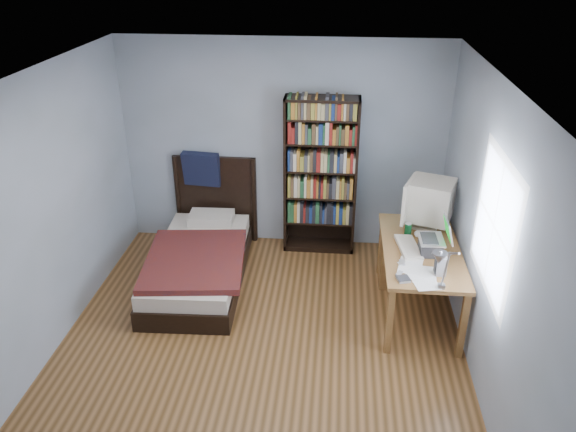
% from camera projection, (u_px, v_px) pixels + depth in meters
% --- Properties ---
extents(room, '(4.20, 4.24, 2.50)m').
position_uv_depth(room, '(261.00, 229.00, 4.73)').
color(room, '#533618').
rests_on(room, ground).
extents(desk, '(0.75, 1.49, 0.73)m').
position_uv_depth(desk, '(414.00, 255.00, 5.99)').
color(desk, brown).
rests_on(desk, floor).
extents(crt_monitor, '(0.58, 0.54, 0.53)m').
position_uv_depth(crt_monitor, '(428.00, 201.00, 5.77)').
color(crt_monitor, '#C0B49F').
rests_on(crt_monitor, desk).
extents(laptop, '(0.30, 0.31, 0.37)m').
position_uv_depth(laptop, '(433.00, 243.00, 5.36)').
color(laptop, '#2D2D30').
rests_on(laptop, desk).
extents(desk_lamp, '(0.23, 0.51, 0.60)m').
position_uv_depth(desk_lamp, '(440.00, 261.00, 4.33)').
color(desk_lamp, '#99999E').
rests_on(desk_lamp, desk).
extents(keyboard, '(0.25, 0.49, 0.05)m').
position_uv_depth(keyboard, '(408.00, 247.00, 5.47)').
color(keyboard, beige).
rests_on(keyboard, desk).
extents(speaker, '(0.09, 0.09, 0.18)m').
position_uv_depth(speaker, '(441.00, 266.00, 5.02)').
color(speaker, gray).
rests_on(speaker, desk).
extents(soda_can, '(0.07, 0.07, 0.13)m').
position_uv_depth(soda_can, '(408.00, 229.00, 5.70)').
color(soda_can, '#083E1D').
rests_on(soda_can, desk).
extents(mouse, '(0.07, 0.12, 0.04)m').
position_uv_depth(mouse, '(418.00, 234.00, 5.70)').
color(mouse, silver).
rests_on(mouse, desk).
extents(phone_silver, '(0.05, 0.10, 0.02)m').
position_uv_depth(phone_silver, '(402.00, 263.00, 5.21)').
color(phone_silver, silver).
rests_on(phone_silver, desk).
extents(phone_grey, '(0.07, 0.09, 0.02)m').
position_uv_depth(phone_grey, '(399.00, 273.00, 5.05)').
color(phone_grey, gray).
rests_on(phone_grey, desk).
extents(external_drive, '(0.13, 0.13, 0.02)m').
position_uv_depth(external_drive, '(403.00, 279.00, 4.96)').
color(external_drive, gray).
rests_on(external_drive, desk).
extents(bookshelf, '(0.85, 0.30, 1.88)m').
position_uv_depth(bookshelf, '(320.00, 177.00, 6.56)').
color(bookshelf, black).
rests_on(bookshelf, floor).
extents(bed, '(1.14, 2.05, 1.16)m').
position_uv_depth(bed, '(200.00, 257.00, 6.26)').
color(bed, black).
rests_on(bed, floor).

